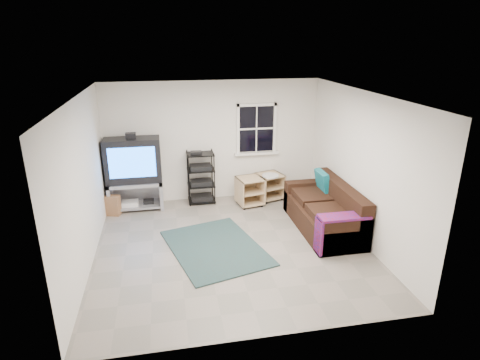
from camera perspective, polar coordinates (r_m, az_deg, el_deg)
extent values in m
plane|color=gray|center=(7.08, -1.21, -9.36)|extent=(4.60, 4.60, 0.00)
plane|color=white|center=(6.25, -1.38, 11.98)|extent=(4.60, 4.60, 0.00)
plane|color=silver|center=(8.73, -3.83, 5.48)|extent=(4.60, 0.00, 4.60)
plane|color=silver|center=(4.48, 3.69, -8.85)|extent=(4.60, 0.00, 4.60)
plane|color=silver|center=(6.60, -21.40, -0.64)|extent=(0.00, 4.60, 4.60)
plane|color=silver|center=(7.27, 16.89, 1.72)|extent=(0.00, 4.60, 4.60)
cube|color=black|center=(8.82, 2.33, 7.33)|extent=(0.80, 0.01, 1.02)
cube|color=white|center=(8.71, 2.41, 10.64)|extent=(0.88, 0.06, 0.06)
cube|color=white|center=(8.92, 2.33, 3.83)|extent=(0.98, 0.14, 0.05)
cube|color=white|center=(8.72, -0.29, 7.20)|extent=(0.06, 0.06, 1.10)
cube|color=white|center=(8.91, 4.95, 7.39)|extent=(0.06, 0.06, 1.10)
cube|color=white|center=(8.81, 2.35, 7.31)|extent=(0.78, 0.04, 0.04)
cube|color=#9B9BA3|center=(8.62, -14.70, -0.36)|extent=(1.11, 0.56, 0.07)
cube|color=#9B9BA3|center=(8.77, -17.95, -2.25)|extent=(0.07, 0.56, 0.61)
cube|color=#9B9BA3|center=(8.68, -11.11, -1.83)|extent=(0.07, 0.56, 0.61)
cube|color=#9B9BA3|center=(8.79, -14.42, -3.42)|extent=(0.98, 0.51, 0.04)
cube|color=#9B9BA3|center=(8.95, -14.46, -1.45)|extent=(1.11, 0.04, 0.61)
cube|color=silver|center=(8.74, -15.34, -3.19)|extent=(0.33, 0.27, 0.09)
cube|color=black|center=(8.76, -12.85, -2.99)|extent=(0.22, 0.20, 0.07)
cube|color=black|center=(8.47, -14.98, 2.75)|extent=(1.11, 0.47, 0.91)
cube|color=blue|center=(8.23, -15.09, 2.40)|extent=(0.91, 0.01, 0.62)
cube|color=black|center=(8.34, -15.29, 6.11)|extent=(0.20, 0.14, 0.11)
cylinder|color=black|center=(8.50, -7.25, -0.15)|extent=(0.02, 0.02, 1.15)
cylinder|color=black|center=(8.54, -3.66, 0.08)|extent=(0.02, 0.02, 1.15)
cylinder|color=black|center=(8.85, -7.42, 0.67)|extent=(0.02, 0.02, 1.15)
cylinder|color=black|center=(8.90, -3.97, 0.88)|extent=(0.02, 0.02, 1.15)
cube|color=black|center=(8.88, -5.46, -2.81)|extent=(0.58, 0.42, 0.02)
cube|color=black|center=(8.86, -5.47, -2.47)|extent=(0.45, 0.34, 0.09)
cube|color=black|center=(8.75, -5.54, -0.70)|extent=(0.58, 0.42, 0.02)
cube|color=black|center=(8.73, -5.55, -0.35)|extent=(0.45, 0.34, 0.09)
cube|color=black|center=(8.64, -5.61, 1.47)|extent=(0.58, 0.42, 0.02)
cube|color=black|center=(8.62, -5.62, 1.84)|extent=(0.45, 0.34, 0.09)
cube|color=black|center=(8.53, -5.69, 3.70)|extent=(0.58, 0.42, 0.02)
cube|color=#D2AE81|center=(8.51, 1.41, 0.20)|extent=(0.60, 0.60, 0.02)
cube|color=#D2AE81|center=(8.71, 1.38, -3.12)|extent=(0.60, 0.60, 0.02)
cube|color=#D2AE81|center=(8.52, -0.13, -1.70)|extent=(0.12, 0.51, 0.56)
cube|color=#D2AE81|center=(8.70, 2.89, -1.26)|extent=(0.12, 0.51, 0.56)
cube|color=#D2AE81|center=(8.82, 0.77, -0.94)|extent=(0.47, 0.11, 0.56)
cube|color=#D2AE81|center=(8.61, 1.40, -1.62)|extent=(0.56, 0.57, 0.02)
cylinder|color=black|center=(8.47, 0.65, -4.05)|extent=(0.05, 0.05, 0.05)
cylinder|color=black|center=(8.97, 2.07, -2.67)|extent=(0.05, 0.05, 0.05)
cube|color=#D2AE81|center=(8.87, 4.28, 0.73)|extent=(0.65, 0.65, 0.02)
cube|color=#D2AE81|center=(9.04, 4.20, -2.25)|extent=(0.65, 0.65, 0.02)
cube|color=#D2AE81|center=(8.83, 2.86, -1.03)|extent=(0.17, 0.51, 0.52)
cube|color=#D2AE81|center=(9.08, 5.59, -0.52)|extent=(0.17, 0.51, 0.52)
cube|color=#D2AE81|center=(9.15, 3.44, -0.29)|extent=(0.46, 0.15, 0.52)
cube|color=#D2AE81|center=(8.96, 4.24, -0.90)|extent=(0.59, 0.61, 0.02)
cylinder|color=black|center=(8.79, 3.73, -3.17)|extent=(0.05, 0.05, 0.05)
cylinder|color=black|center=(9.32, 4.63, -1.83)|extent=(0.05, 0.05, 0.05)
cylinder|color=silver|center=(8.75, 4.35, 0.63)|extent=(0.37, 0.37, 0.03)
cube|color=black|center=(7.75, 11.68, -5.30)|extent=(0.92, 2.05, 0.43)
cube|color=black|center=(7.72, 14.23, -2.12)|extent=(0.25, 2.05, 0.44)
cube|color=black|center=(8.48, 9.46, -2.17)|extent=(0.92, 0.25, 0.64)
cube|color=black|center=(6.97, 14.51, -7.58)|extent=(0.92, 0.25, 0.64)
cube|color=black|center=(7.27, 12.43, -4.68)|extent=(0.61, 0.74, 0.13)
cube|color=black|center=(7.96, 10.17, -2.31)|extent=(0.61, 0.74, 0.13)
cube|color=teal|center=(8.11, 11.66, -0.19)|extent=(0.21, 0.49, 0.43)
cube|color=navy|center=(6.82, 14.60, -5.07)|extent=(0.85, 0.31, 0.04)
cube|color=navy|center=(6.80, 11.13, -7.85)|extent=(0.04, 0.31, 0.59)
cube|color=#301D15|center=(7.02, -3.51, -9.56)|extent=(1.88, 2.26, 0.02)
cube|color=#8D623F|center=(8.57, -17.65, -3.45)|extent=(0.33, 0.26, 0.41)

